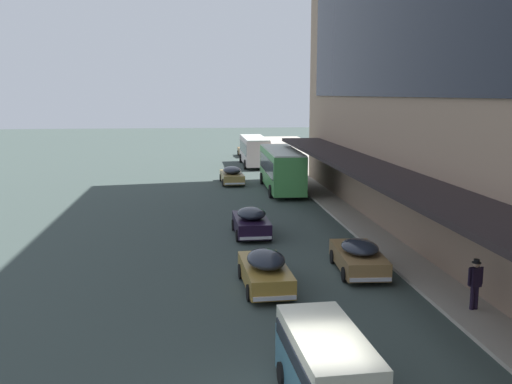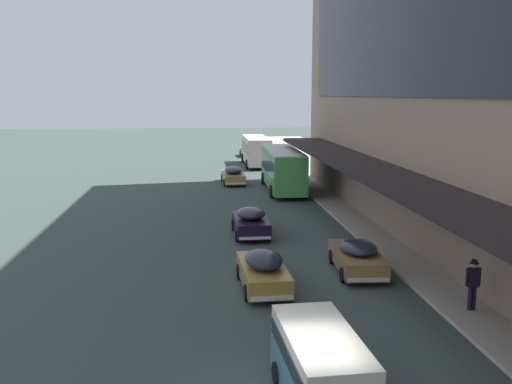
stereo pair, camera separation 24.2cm
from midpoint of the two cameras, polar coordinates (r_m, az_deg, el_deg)
transit_bus_kerbside_front at (r=46.18m, az=2.41°, el=2.51°), size 2.86×10.37×3.38m
transit_bus_kerbside_rear at (r=62.37m, az=-0.29°, el=4.29°), size 2.73×9.19×3.13m
sedan_oncoming_rear at (r=25.64m, az=9.95°, el=-6.34°), size 2.13×4.60×1.46m
sedan_trailing_mid at (r=50.00m, az=-2.56°, el=1.70°), size 2.02×5.00×1.53m
sedan_trailing_near at (r=71.89m, az=-1.12°, el=4.20°), size 1.90×4.55×1.59m
sedan_oncoming_front at (r=23.18m, az=0.63°, el=-7.80°), size 1.97×4.58×1.61m
sedan_lead_mid at (r=31.66m, az=-0.71°, el=-2.99°), size 1.97×4.35×1.61m
vw_van at (r=15.04m, az=6.44°, el=-16.72°), size 2.06×4.63×1.96m
pedestrian_at_kerb at (r=21.97m, az=20.78°, el=-8.38°), size 0.61×0.33×1.86m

